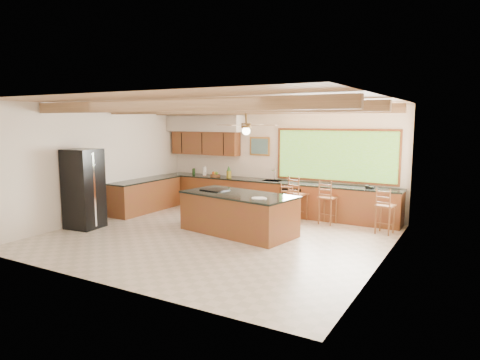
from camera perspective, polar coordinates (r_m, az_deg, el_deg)
The scene contains 9 objects.
ground at distance 9.69m, azimuth -3.26°, elevation -7.57°, with size 7.20×7.20×0.00m, color beige.
room_shell at distance 9.99m, azimuth -2.13°, elevation 5.78°, with size 7.27×6.54×3.02m.
counter_run at distance 12.10m, azimuth -0.04°, elevation -2.18°, with size 7.12×3.10×1.28m.
island at distance 9.90m, azimuth -0.25°, elevation -4.44°, with size 2.83×1.69×0.95m.
refrigerator at distance 10.96m, azimuth -20.13°, elevation -1.10°, with size 0.82×0.80×1.92m.
bar_stool_a at distance 11.17m, azimuth 7.64°, elevation -1.91°, with size 0.53×0.53×1.17m.
bar_stool_b at distance 11.05m, azimuth 6.13°, elevation -2.49°, with size 0.47×0.48×1.01m.
bar_stool_c at distance 10.30m, azimuth 18.74°, elevation -3.37°, with size 0.44×0.44×1.09m.
bar_stool_d at distance 10.88m, azimuth 11.53°, elevation -2.43°, with size 0.44×0.44×1.12m.
Camera 1 is at (5.10, -7.82, 2.58)m, focal length 32.00 mm.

